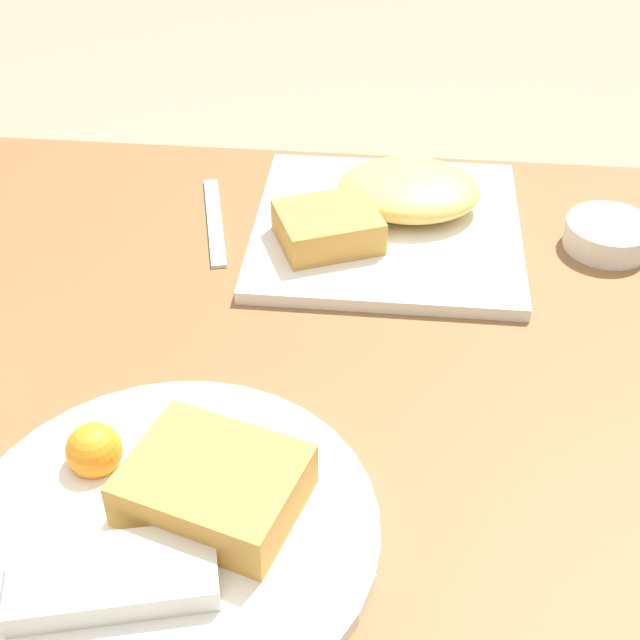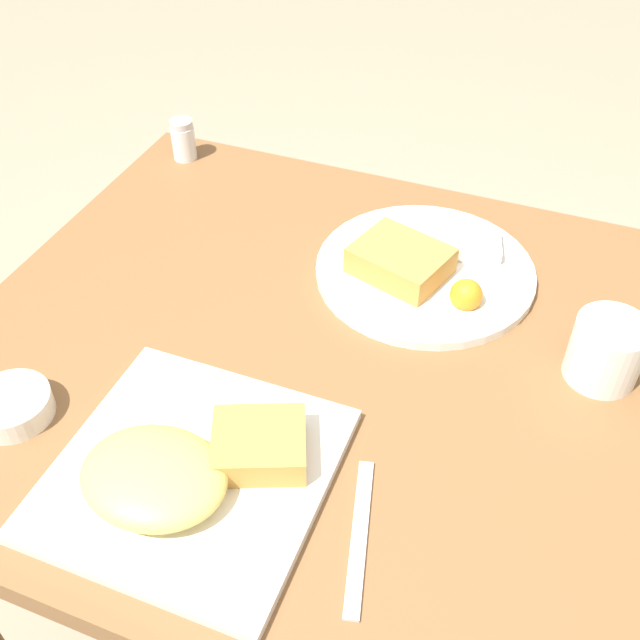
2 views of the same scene
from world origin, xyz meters
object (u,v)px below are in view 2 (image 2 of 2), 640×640
object	(u,v)px
plate_square_near	(187,470)
plate_oval_far	(423,267)
butter_knife	(359,535)
coffee_mug	(606,351)
sauce_ramekin	(12,405)
salt_shaker	(184,142)

from	to	relation	value
plate_square_near	plate_oval_far	bearing A→B (deg)	72.06
plate_square_near	plate_oval_far	distance (m)	0.45
butter_knife	coffee_mug	distance (m)	0.38
plate_oval_far	coffee_mug	bearing A→B (deg)	-22.86
sauce_ramekin	coffee_mug	bearing A→B (deg)	26.56
salt_shaker	butter_knife	distance (m)	0.79
coffee_mug	butter_knife	bearing A→B (deg)	-122.19
salt_shaker	butter_knife	xyz separation A→B (m)	(0.53, -0.59, -0.03)
sauce_ramekin	salt_shaker	distance (m)	0.59
plate_square_near	butter_knife	world-z (taller)	plate_square_near
plate_square_near	sauce_ramekin	bearing A→B (deg)	177.61
plate_oval_far	sauce_ramekin	distance (m)	0.56
plate_square_near	sauce_ramekin	distance (m)	0.24
plate_square_near	sauce_ramekin	xyz separation A→B (m)	(-0.24, 0.01, -0.01)
plate_square_near	butter_knife	distance (m)	0.19
plate_oval_far	coffee_mug	distance (m)	0.28
plate_oval_far	coffee_mug	xyz separation A→B (m)	(0.25, -0.11, 0.03)
butter_knife	plate_oval_far	bearing A→B (deg)	-6.95
butter_knife	coffee_mug	size ratio (longest dim) A/B	2.03
coffee_mug	salt_shaker	bearing A→B (deg)	159.49
butter_knife	sauce_ramekin	bearing A→B (deg)	75.28
salt_shaker	coffee_mug	world-z (taller)	coffee_mug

